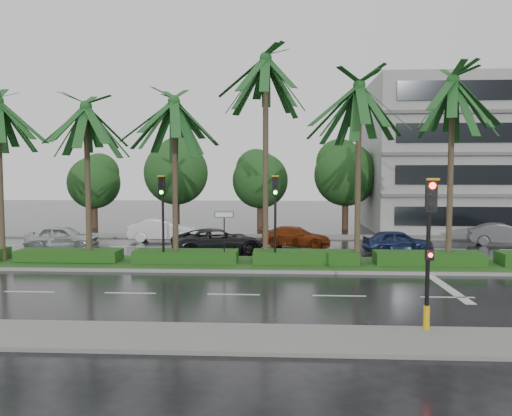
# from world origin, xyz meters

# --- Properties ---
(ground) EXTENTS (120.00, 120.00, 0.00)m
(ground) POSITION_xyz_m (0.00, 0.00, 0.00)
(ground) COLOR black
(ground) RESTS_ON ground
(near_sidewalk) EXTENTS (40.00, 2.40, 0.12)m
(near_sidewalk) POSITION_xyz_m (0.00, -10.20, 0.06)
(near_sidewalk) COLOR slate
(near_sidewalk) RESTS_ON ground
(far_sidewalk) EXTENTS (40.00, 2.00, 0.12)m
(far_sidewalk) POSITION_xyz_m (0.00, 12.00, 0.06)
(far_sidewalk) COLOR slate
(far_sidewalk) RESTS_ON ground
(median) EXTENTS (36.00, 4.00, 0.15)m
(median) POSITION_xyz_m (0.00, 1.00, 0.08)
(median) COLOR gray
(median) RESTS_ON ground
(hedge) EXTENTS (35.20, 1.40, 0.60)m
(hedge) POSITION_xyz_m (0.00, 1.00, 0.45)
(hedge) COLOR #154A16
(hedge) RESTS_ON median
(lane_markings) EXTENTS (34.00, 13.06, 0.01)m
(lane_markings) POSITION_xyz_m (3.04, -0.43, 0.01)
(lane_markings) COLOR silver
(lane_markings) RESTS_ON ground
(palm_row) EXTENTS (26.30, 4.20, 10.91)m
(palm_row) POSITION_xyz_m (-1.24, 1.02, 8.08)
(palm_row) COLOR #403125
(palm_row) RESTS_ON median
(signal_near) EXTENTS (0.34, 0.45, 4.36)m
(signal_near) POSITION_xyz_m (6.00, -9.39, 2.50)
(signal_near) COLOR black
(signal_near) RESTS_ON near_sidewalk
(signal_median_left) EXTENTS (0.34, 0.42, 4.36)m
(signal_median_left) POSITION_xyz_m (-4.00, 0.30, 3.00)
(signal_median_left) COLOR black
(signal_median_left) RESTS_ON median
(signal_median_right) EXTENTS (0.34, 0.42, 4.36)m
(signal_median_right) POSITION_xyz_m (1.50, 0.30, 3.00)
(signal_median_right) COLOR black
(signal_median_right) RESTS_ON median
(street_sign) EXTENTS (0.95, 0.09, 2.60)m
(street_sign) POSITION_xyz_m (-1.00, 0.48, 2.12)
(street_sign) COLOR black
(street_sign) RESTS_ON median
(bg_trees) EXTENTS (32.84, 5.31, 7.68)m
(bg_trees) POSITION_xyz_m (1.37, 17.59, 4.68)
(bg_trees) COLOR #362718
(bg_trees) RESTS_ON ground
(building) EXTENTS (16.00, 10.00, 12.00)m
(building) POSITION_xyz_m (17.00, 18.00, 6.00)
(building) COLOR gray
(building) RESTS_ON ground
(car_silver) EXTENTS (2.11, 4.44, 1.46)m
(car_silver) POSITION_xyz_m (-11.50, 5.78, 0.73)
(car_silver) COLOR silver
(car_silver) RESTS_ON ground
(car_white) EXTENTS (2.05, 4.69, 1.50)m
(car_white) POSITION_xyz_m (-6.31, 9.74, 0.75)
(car_white) COLOR silver
(car_white) RESTS_ON ground
(car_darkgrey) EXTENTS (4.26, 5.82, 1.47)m
(car_darkgrey) POSITION_xyz_m (-1.81, 4.49, 0.73)
(car_darkgrey) COLOR black
(car_darkgrey) RESTS_ON ground
(car_red) EXTENTS (2.55, 4.62, 1.27)m
(car_red) POSITION_xyz_m (2.69, 7.57, 0.63)
(car_red) COLOR maroon
(car_red) RESTS_ON ground
(car_blue) EXTENTS (2.03, 4.12, 1.35)m
(car_blue) POSITION_xyz_m (8.50, 5.33, 0.67)
(car_blue) COLOR #1A274E
(car_blue) RESTS_ON ground
(car_grey) EXTENTS (2.31, 4.42, 1.39)m
(car_grey) POSITION_xyz_m (16.00, 8.91, 0.69)
(car_grey) COLOR #505255
(car_grey) RESTS_ON ground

